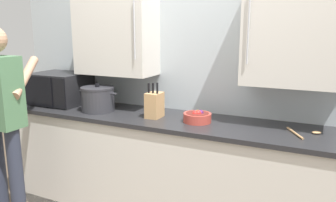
{
  "coord_description": "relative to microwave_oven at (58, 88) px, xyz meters",
  "views": [
    {
      "loc": [
        0.95,
        -1.52,
        1.63
      ],
      "look_at": [
        -0.15,
        0.78,
        1.08
      ],
      "focal_mm": 35.34,
      "sensor_mm": 36.0,
      "label": 1
    }
  ],
  "objects": [
    {
      "name": "stock_pot",
      "position": [
        0.55,
        -0.1,
        -0.04
      ],
      "size": [
        0.39,
        0.29,
        0.24
      ],
      "color": "#2D2D33",
      "rests_on": "counter_unit"
    },
    {
      "name": "fruit_bowl",
      "position": [
        1.46,
        -0.06,
        -0.1
      ],
      "size": [
        0.22,
        0.22,
        0.1
      ],
      "color": "#AD3D33",
      "rests_on": "counter_unit"
    },
    {
      "name": "wooden_spoon",
      "position": [
        2.24,
        -0.02,
        -0.14
      ],
      "size": [
        0.24,
        0.22,
        0.02
      ],
      "color": "tan",
      "rests_on": "counter_unit"
    },
    {
      "name": "back_wall_tiled",
      "position": [
        1.37,
        0.26,
        0.35
      ],
      "size": [
        3.86,
        0.44,
        2.72
      ],
      "color": "#B2BCC1",
      "rests_on": "ground_plane"
    },
    {
      "name": "knife_block",
      "position": [
        1.1,
        -0.08,
        -0.04
      ],
      "size": [
        0.11,
        0.15,
        0.29
      ],
      "color": "tan",
      "rests_on": "counter_unit"
    },
    {
      "name": "person_figure",
      "position": [
        0.11,
        -0.72,
        -0.08
      ],
      "size": [
        0.44,
        0.54,
        1.67
      ],
      "color": "#282D3D",
      "rests_on": "ground_plane"
    },
    {
      "name": "microwave_oven",
      "position": [
        0.0,
        0.0,
        0.0
      ],
      "size": [
        0.52,
        0.44,
        0.3
      ],
      "color": "black",
      "rests_on": "counter_unit"
    },
    {
      "name": "counter_unit",
      "position": [
        1.37,
        -0.04,
        -0.62
      ],
      "size": [
        3.57,
        0.61,
        0.93
      ],
      "color": "beige",
      "rests_on": "ground_plane"
    }
  ]
}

